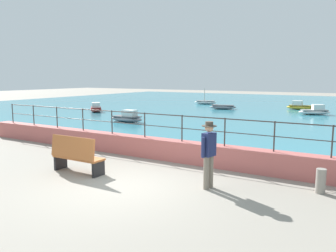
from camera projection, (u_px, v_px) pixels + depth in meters
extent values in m
plane|color=gray|center=(123.00, 187.00, 8.92)|extent=(120.00, 120.00, 0.00)
cube|color=#BC605B|center=(182.00, 151.00, 11.58)|extent=(20.00, 0.56, 0.70)
cylinder|color=#383330|center=(13.00, 113.00, 16.18)|extent=(0.04, 0.04, 0.90)
cylinder|color=#383330|center=(34.00, 115.00, 15.39)|extent=(0.04, 0.04, 0.90)
cylinder|color=#383330|center=(57.00, 117.00, 14.61)|extent=(0.04, 0.04, 0.90)
cylinder|color=#383330|center=(83.00, 119.00, 13.82)|extent=(0.04, 0.04, 0.90)
cylinder|color=#383330|center=(112.00, 122.00, 13.04)|extent=(0.04, 0.04, 0.90)
cylinder|color=#383330|center=(145.00, 125.00, 12.25)|extent=(0.04, 0.04, 0.90)
cylinder|color=#383330|center=(182.00, 128.00, 11.47)|extent=(0.04, 0.04, 0.90)
cylinder|color=#383330|center=(225.00, 132.00, 10.69)|extent=(0.04, 0.04, 0.90)
cylinder|color=#383330|center=(274.00, 136.00, 9.90)|extent=(0.04, 0.04, 0.90)
cylinder|color=#383330|center=(332.00, 141.00, 9.12)|extent=(0.04, 0.04, 0.90)
cylinder|color=#383330|center=(182.00, 116.00, 11.41)|extent=(18.40, 0.04, 0.04)
cylinder|color=#383330|center=(182.00, 128.00, 11.47)|extent=(18.40, 0.03, 0.03)
cube|color=teal|center=(302.00, 108.00, 30.81)|extent=(64.00, 44.32, 0.06)
cube|color=#B76633|center=(78.00, 158.00, 10.24)|extent=(1.70, 0.52, 0.06)
cube|color=#B76633|center=(73.00, 147.00, 10.01)|extent=(1.70, 0.15, 0.64)
cube|color=black|center=(61.00, 162.00, 10.68)|extent=(0.08, 0.47, 0.43)
cube|color=black|center=(98.00, 169.00, 9.87)|extent=(0.08, 0.47, 0.43)
cylinder|color=slate|center=(206.00, 173.00, 8.70)|extent=(0.15, 0.15, 0.86)
cylinder|color=slate|center=(210.00, 172.00, 8.84)|extent=(0.15, 0.15, 0.86)
cube|color=navy|center=(209.00, 144.00, 8.67)|extent=(0.29, 0.40, 0.60)
cylinder|color=navy|center=(203.00, 147.00, 8.50)|extent=(0.09, 0.09, 0.52)
cylinder|color=navy|center=(214.00, 145.00, 8.85)|extent=(0.09, 0.09, 0.52)
sphere|color=tan|center=(209.00, 128.00, 8.60)|extent=(0.22, 0.22, 0.22)
cylinder|color=#4C4238|center=(209.00, 126.00, 8.60)|extent=(0.38, 0.38, 0.02)
cylinder|color=#4C4238|center=(209.00, 124.00, 8.59)|extent=(0.20, 0.20, 0.10)
cylinder|color=gray|center=(321.00, 181.00, 8.43)|extent=(0.24, 0.24, 0.62)
ellipsoid|color=gold|center=(300.00, 107.00, 29.47)|extent=(2.31, 0.93, 0.36)
cube|color=brown|center=(300.00, 106.00, 29.45)|extent=(1.85, 0.79, 0.06)
cube|color=silver|center=(297.00, 103.00, 29.54)|extent=(0.81, 0.64, 0.40)
ellipsoid|color=gray|center=(223.00, 107.00, 29.84)|extent=(2.46, 1.54, 0.36)
cube|color=#4D4D51|center=(223.00, 105.00, 29.82)|extent=(1.98, 1.27, 0.06)
ellipsoid|color=white|center=(205.00, 102.00, 35.37)|extent=(2.46, 1.48, 0.36)
cube|color=gray|center=(205.00, 101.00, 35.35)|extent=(1.98, 1.23, 0.06)
cylinder|color=#B2A899|center=(205.00, 94.00, 35.28)|extent=(0.06, 0.06, 1.26)
ellipsoid|color=gray|center=(127.00, 119.00, 21.41)|extent=(2.31, 0.92, 0.36)
cube|color=#4D4D51|center=(126.00, 117.00, 21.39)|extent=(1.85, 0.78, 0.06)
cube|color=silver|center=(130.00, 113.00, 21.23)|extent=(0.81, 0.64, 0.40)
ellipsoid|color=white|center=(314.00, 112.00, 25.53)|extent=(2.46, 1.80, 0.36)
cube|color=gray|center=(314.00, 110.00, 25.50)|extent=(1.99, 1.48, 0.06)
cube|color=silver|center=(318.00, 107.00, 25.45)|extent=(0.99, 0.91, 0.40)
ellipsoid|color=red|center=(96.00, 109.00, 27.73)|extent=(2.25, 2.28, 0.36)
cube|color=maroon|center=(96.00, 108.00, 27.71)|extent=(1.83, 1.85, 0.06)
cube|color=silver|center=(96.00, 105.00, 27.43)|extent=(1.01, 1.01, 0.40)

